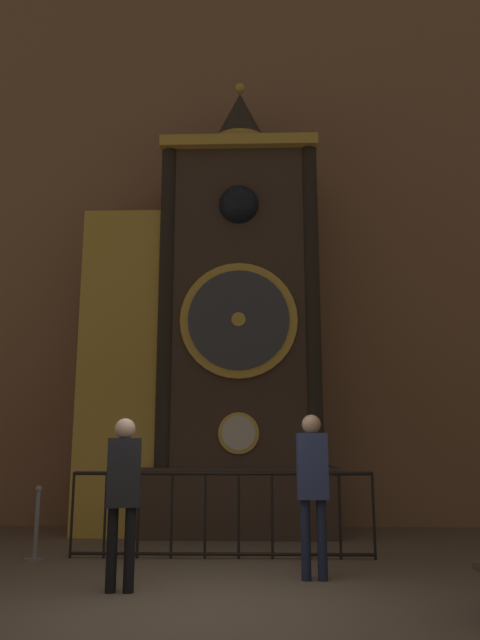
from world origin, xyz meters
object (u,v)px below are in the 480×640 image
at_px(visitor_near, 123,485).
at_px(stanchion_post, 36,536).
at_px(clock_tower, 213,335).
at_px(visitor_far, 313,478).

height_order(visitor_near, stanchion_post, visitor_near).
xyz_separation_m(clock_tower, stanchion_post, (-2.10, -2.54, -3.12)).
relative_size(clock_tower, visitor_far, 4.69).
bearing_deg(visitor_far, stanchion_post, 160.02).
height_order(clock_tower, visitor_near, clock_tower).
bearing_deg(visitor_near, stanchion_post, 115.31).
bearing_deg(clock_tower, visitor_far, -69.25).
bearing_deg(stanchion_post, visitor_near, -50.45).
relative_size(visitor_far, stanchion_post, 1.92).
distance_m(visitor_near, stanchion_post, 2.48).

